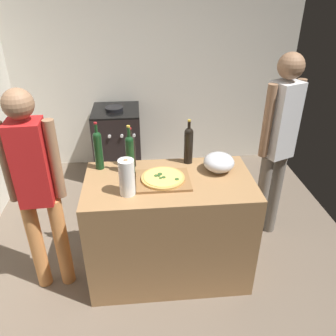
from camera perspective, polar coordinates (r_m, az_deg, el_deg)
ground_plane at (r=3.62m, az=-2.83°, el=-8.93°), size 3.85×3.36×0.02m
kitchen_wall_rear at (r=4.38m, az=-4.22°, el=16.96°), size 3.85×0.10×2.60m
counter at (r=2.79m, az=0.19°, el=-10.13°), size 1.28×0.69×0.91m
cutting_board at (r=2.51m, az=-0.85°, el=-2.09°), size 0.40×0.32×0.02m
pizza at (r=2.50m, az=-0.86°, el=-1.68°), size 0.32×0.32×0.03m
mixing_bowl at (r=2.64m, az=8.61°, el=0.95°), size 0.24×0.24×0.15m
paper_towel_roll at (r=2.32m, az=-6.98°, el=-1.59°), size 0.11×0.11×0.27m
wine_bottle_dark at (r=2.56m, az=-6.47°, el=2.54°), size 0.06×0.06×0.39m
wine_bottle_green at (r=2.67m, az=-6.31°, el=3.07°), size 0.07×0.07×0.33m
wine_bottle_amber at (r=2.70m, az=3.50°, el=4.10°), size 0.07×0.07×0.37m
wine_bottle_clear at (r=2.66m, az=-11.75°, el=3.23°), size 0.07×0.07×0.39m
stove at (r=4.28m, az=-8.45°, el=4.25°), size 0.56×0.63×0.92m
person_in_stripes at (r=2.56m, az=-21.42°, el=-2.71°), size 0.39×0.21×1.65m
person_in_red at (r=3.07m, az=18.15°, el=4.64°), size 0.37×0.27×1.75m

